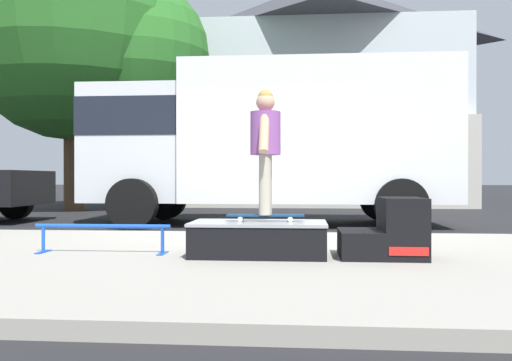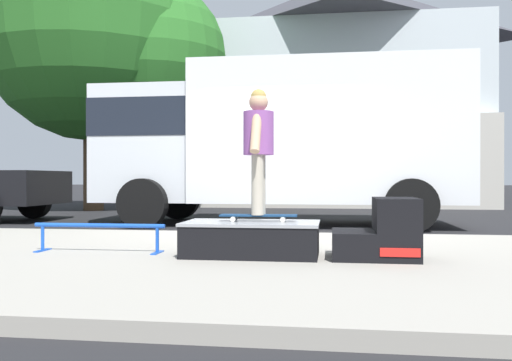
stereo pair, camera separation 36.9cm
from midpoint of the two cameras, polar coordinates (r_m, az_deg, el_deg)
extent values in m
plane|color=black|center=(8.43, -0.31, -5.90)|extent=(140.00, 140.00, 0.00)
cube|color=gray|center=(5.46, -3.20, -8.60)|extent=(50.00, 5.00, 0.12)
cube|color=black|center=(5.47, -1.65, -6.14)|extent=(1.33, 0.72, 0.34)
cube|color=gray|center=(5.45, -1.65, -4.51)|extent=(1.35, 0.74, 0.03)
cube|color=black|center=(5.45, 8.98, -6.58)|extent=(0.41, 0.68, 0.27)
cube|color=black|center=(5.48, 13.25, -4.85)|extent=(0.41, 0.68, 0.59)
cube|color=red|center=(5.16, 13.81, -7.27)|extent=(0.36, 0.01, 0.08)
cylinder|color=blue|center=(5.92, -17.60, -4.60)|extent=(1.43, 0.04, 0.04)
cylinder|color=blue|center=(6.20, -23.07, -5.70)|extent=(0.04, 0.04, 0.28)
cube|color=blue|center=(6.21, -23.07, -6.93)|extent=(0.06, 0.28, 0.01)
cylinder|color=blue|center=(5.72, -11.65, -6.18)|extent=(0.04, 0.04, 0.28)
cube|color=blue|center=(5.73, -11.65, -7.52)|extent=(0.06, 0.28, 0.01)
cube|color=navy|center=(5.50, -0.92, -3.69)|extent=(0.79, 0.24, 0.02)
cylinder|color=silver|center=(5.58, 1.69, -3.98)|extent=(0.05, 0.03, 0.05)
cylinder|color=silver|center=(5.40, 1.67, -4.12)|extent=(0.05, 0.03, 0.05)
cylinder|color=silver|center=(5.61, -3.43, -3.96)|extent=(0.05, 0.03, 0.05)
cylinder|color=silver|center=(5.43, -3.61, -4.09)|extent=(0.05, 0.03, 0.05)
cylinder|color=#B7AD99|center=(5.56, -0.84, -0.44)|extent=(0.12, 0.12, 0.61)
cylinder|color=#B7AD99|center=(5.41, -1.01, -0.46)|extent=(0.12, 0.12, 0.61)
cylinder|color=#8C4C99|center=(5.50, -0.92, 4.99)|extent=(0.31, 0.31, 0.44)
cylinder|color=tan|center=(5.69, -0.73, 4.71)|extent=(0.10, 0.27, 0.42)
cylinder|color=tan|center=(5.31, -1.14, 5.03)|extent=(0.10, 0.27, 0.42)
sphere|color=tan|center=(5.54, -0.92, 8.24)|extent=(0.19, 0.19, 0.19)
sphere|color=tan|center=(5.55, -0.92, 8.79)|extent=(0.16, 0.16, 0.16)
cube|color=silver|center=(10.58, 5.45, 4.83)|extent=(5.00, 2.35, 2.60)
cube|color=silver|center=(11.08, -12.72, 3.57)|extent=(1.90, 2.16, 2.20)
cube|color=black|center=(11.12, -12.73, 6.06)|extent=(1.92, 2.19, 0.70)
cylinder|color=black|center=(9.91, -13.93, -2.39)|extent=(0.90, 0.28, 0.90)
cylinder|color=black|center=(12.16, -10.35, -1.91)|extent=(0.90, 0.28, 0.90)
cylinder|color=black|center=(9.50, 13.97, -2.50)|extent=(0.90, 0.28, 0.90)
cylinder|color=black|center=(11.83, 12.17, -1.97)|extent=(0.90, 0.28, 0.90)
cylinder|color=black|center=(13.22, -24.66, -2.14)|extent=(0.72, 0.24, 0.72)
cylinder|color=brown|center=(15.92, -19.21, 2.46)|extent=(0.56, 0.56, 3.06)
sphere|color=#286623|center=(16.45, -19.22, 14.98)|extent=(6.28, 6.28, 6.28)
sphere|color=#286623|center=(15.66, -13.29, 12.79)|extent=(4.08, 4.08, 4.08)
cube|color=silver|center=(20.74, 6.48, 6.02)|extent=(9.00, 7.50, 6.00)
cube|color=#B2ADA3|center=(16.65, 6.86, 1.93)|extent=(9.00, 0.50, 2.80)
pyramid|color=#38383F|center=(21.58, 6.49, 17.18)|extent=(9.54, 7.95, 2.40)
camera|label=1|loc=(0.18, -91.56, -0.01)|focal=38.03mm
camera|label=2|loc=(0.18, 88.44, 0.01)|focal=38.03mm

